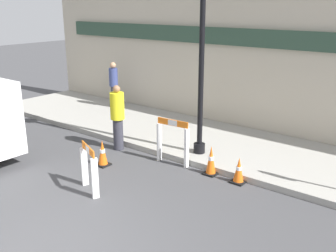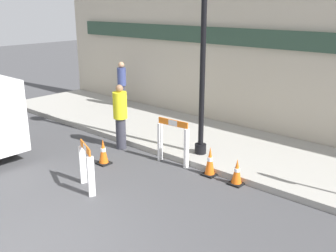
% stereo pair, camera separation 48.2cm
% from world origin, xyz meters
% --- Properties ---
extents(sidewalk_slab, '(18.00, 3.20, 0.15)m').
position_xyz_m(sidewalk_slab, '(0.00, 6.10, 0.07)').
color(sidewalk_slab, '#9E9B93').
rests_on(sidewalk_slab, ground_plane).
extents(storefront_facade, '(18.00, 0.22, 5.50)m').
position_xyz_m(storefront_facade, '(0.00, 7.78, 2.75)').
color(storefront_facade, '#BCB29E').
rests_on(storefront_facade, ground_plane).
extents(streetlamp_post, '(0.44, 0.44, 5.72)m').
position_xyz_m(streetlamp_post, '(-0.44, 5.06, 3.79)').
color(streetlamp_post, black).
rests_on(streetlamp_post, sidewalk_slab).
extents(barricade_0, '(0.85, 0.20, 1.12)m').
position_xyz_m(barricade_0, '(-0.74, 4.35, 0.60)').
color(barricade_0, white).
rests_on(barricade_0, ground_plane).
extents(barricade_1, '(0.73, 0.41, 1.01)m').
position_xyz_m(barricade_1, '(-1.18, 2.13, 0.53)').
color(barricade_1, white).
rests_on(barricade_1, ground_plane).
extents(traffic_cone_0, '(0.30, 0.30, 0.64)m').
position_xyz_m(traffic_cone_0, '(-1.99, 3.23, 0.31)').
color(traffic_cone_0, black).
rests_on(traffic_cone_0, ground_plane).
extents(traffic_cone_1, '(0.30, 0.30, 0.58)m').
position_xyz_m(traffic_cone_1, '(1.03, 4.40, 0.28)').
color(traffic_cone_1, black).
rests_on(traffic_cone_1, ground_plane).
extents(traffic_cone_2, '(0.30, 0.30, 0.69)m').
position_xyz_m(traffic_cone_2, '(0.32, 4.40, 0.33)').
color(traffic_cone_2, black).
rests_on(traffic_cone_2, ground_plane).
extents(person_worker, '(0.46, 0.46, 1.74)m').
position_xyz_m(person_worker, '(-2.48, 4.25, 0.93)').
color(person_worker, '#33333D').
rests_on(person_worker, ground_plane).
extents(person_pedestrian, '(0.34, 0.34, 1.61)m').
position_xyz_m(person_pedestrian, '(-5.40, 6.95, 1.02)').
color(person_pedestrian, '#33333D').
rests_on(person_pedestrian, sidewalk_slab).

